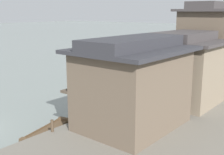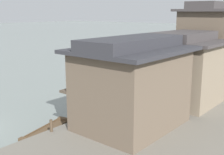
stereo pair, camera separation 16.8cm
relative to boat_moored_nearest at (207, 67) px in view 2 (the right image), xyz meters
name	(u,v)px [view 2 (the right image)]	position (x,y,z in m)	size (l,w,h in m)	color
boat_moored_nearest	(207,67)	(0.00, 0.00, 0.00)	(2.11, 3.96, 0.40)	#33281E
boat_moored_second	(116,98)	(0.04, -23.01, 0.14)	(1.34, 4.41, 0.78)	brown
boat_moored_third	(176,57)	(-8.44, 5.59, 0.01)	(3.80, 1.12, 0.44)	#232326
boat_moored_far	(155,86)	(0.15, -16.00, 0.00)	(2.24, 5.05, 0.42)	#423328
boat_midriver_upstream	(46,130)	(0.90, -32.27, -0.02)	(2.13, 4.81, 0.37)	brown
boat_upstream_distant	(182,77)	(0.63, -10.04, 0.11)	(1.67, 5.02, 0.73)	brown
boat_crossing_west	(223,62)	(0.50, 5.45, 0.00)	(1.76, 4.45, 0.41)	#423328
house_waterfront_nearest	(132,84)	(6.15, -28.90, 3.73)	(6.56, 7.94, 6.14)	brown
house_waterfront_second	(183,68)	(6.31, -21.68, 3.74)	(6.87, 6.22, 6.14)	#7F705B
house_waterfront_tall	(209,46)	(5.86, -15.02, 5.04)	(5.97, 6.40, 8.74)	brown
mooring_post_dock_near	(51,126)	(2.74, -33.21, 1.15)	(0.20, 0.20, 0.82)	#473828
mooring_post_dock_mid	(145,91)	(2.74, -21.96, 1.11)	(0.20, 0.20, 0.74)	#473828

